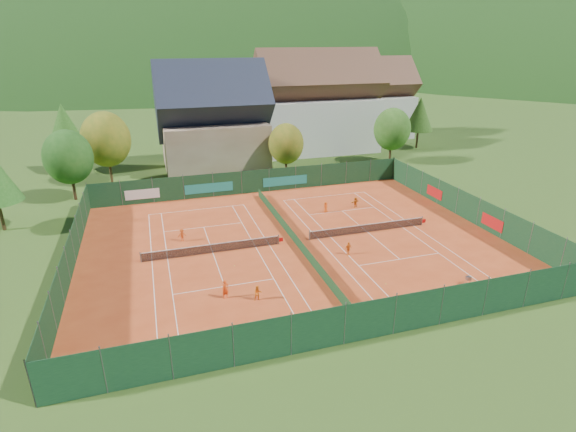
{
  "coord_description": "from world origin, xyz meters",
  "views": [
    {
      "loc": [
        -12.58,
        -38.05,
        18.71
      ],
      "look_at": [
        0.0,
        2.0,
        2.0
      ],
      "focal_mm": 28.0,
      "sensor_mm": 36.0,
      "label": 1
    }
  ],
  "objects_px": {
    "player_left_near": "(225,289)",
    "player_right_far_a": "(326,207)",
    "hotel_block_a": "(317,108)",
    "player_right_near": "(348,248)",
    "player_right_far_b": "(355,202)",
    "hotel_block_b": "(369,103)",
    "player_left_mid": "(258,293)",
    "player_left_far": "(182,235)",
    "chalet": "(213,124)",
    "ball_hopper": "(469,278)"
  },
  "relations": [
    {
      "from": "hotel_block_a",
      "to": "player_right_near",
      "type": "bearing_deg",
      "value": -106.77
    },
    {
      "from": "player_left_mid",
      "to": "player_right_near",
      "type": "distance_m",
      "value": 11.06
    },
    {
      "from": "ball_hopper",
      "to": "player_right_far_b",
      "type": "relative_size",
      "value": 0.64
    },
    {
      "from": "player_right_near",
      "to": "player_right_far_a",
      "type": "height_order",
      "value": "player_right_near"
    },
    {
      "from": "player_left_mid",
      "to": "player_right_far_b",
      "type": "distance_m",
      "value": 22.72
    },
    {
      "from": "hotel_block_b",
      "to": "ball_hopper",
      "type": "xyz_separation_m",
      "value": [
        -19.02,
        -55.97,
        -6.06
      ]
    },
    {
      "from": "player_left_near",
      "to": "player_left_mid",
      "type": "distance_m",
      "value": 2.53
    },
    {
      "from": "hotel_block_b",
      "to": "player_right_near",
      "type": "distance_m",
      "value": 55.06
    },
    {
      "from": "hotel_block_a",
      "to": "player_right_far_a",
      "type": "distance_m",
      "value": 31.75
    },
    {
      "from": "hotel_block_a",
      "to": "hotel_block_b",
      "type": "relative_size",
      "value": 1.25
    },
    {
      "from": "player_left_near",
      "to": "player_right_near",
      "type": "distance_m",
      "value": 12.77
    },
    {
      "from": "player_left_near",
      "to": "player_right_far_a",
      "type": "height_order",
      "value": "player_left_near"
    },
    {
      "from": "player_right_far_a",
      "to": "player_left_near",
      "type": "bearing_deg",
      "value": 23.14
    },
    {
      "from": "hotel_block_a",
      "to": "player_right_far_a",
      "type": "bearing_deg",
      "value": -108.83
    },
    {
      "from": "hotel_block_b",
      "to": "player_left_near",
      "type": "distance_m",
      "value": 64.88
    },
    {
      "from": "hotel_block_b",
      "to": "player_right_far_a",
      "type": "distance_m",
      "value": 44.82
    },
    {
      "from": "ball_hopper",
      "to": "player_right_far_a",
      "type": "height_order",
      "value": "player_right_far_a"
    },
    {
      "from": "player_left_mid",
      "to": "player_right_far_a",
      "type": "bearing_deg",
      "value": 54.96
    },
    {
      "from": "player_left_mid",
      "to": "player_right_far_a",
      "type": "distance_m",
      "value": 19.81
    },
    {
      "from": "player_left_far",
      "to": "player_right_near",
      "type": "bearing_deg",
      "value": 148.46
    },
    {
      "from": "ball_hopper",
      "to": "player_right_far_b",
      "type": "xyz_separation_m",
      "value": [
        -1.03,
        19.04,
        0.07
      ]
    },
    {
      "from": "hotel_block_b",
      "to": "player_left_far",
      "type": "relative_size",
      "value": 13.38
    },
    {
      "from": "hotel_block_a",
      "to": "ball_hopper",
      "type": "distance_m",
      "value": 48.71
    },
    {
      "from": "player_right_far_a",
      "to": "player_right_far_b",
      "type": "bearing_deg",
      "value": 163.27
    },
    {
      "from": "chalet",
      "to": "player_left_far",
      "type": "relative_size",
      "value": 12.54
    },
    {
      "from": "hotel_block_a",
      "to": "player_right_near",
      "type": "distance_m",
      "value": 42.44
    },
    {
      "from": "hotel_block_b",
      "to": "player_left_mid",
      "type": "distance_m",
      "value": 64.46
    },
    {
      "from": "player_right_far_a",
      "to": "player_right_far_b",
      "type": "distance_m",
      "value": 3.99
    },
    {
      "from": "chalet",
      "to": "ball_hopper",
      "type": "xyz_separation_m",
      "value": [
        13.98,
        -41.97,
        -6.07
      ]
    },
    {
      "from": "hotel_block_a",
      "to": "hotel_block_b",
      "type": "xyz_separation_m",
      "value": [
        14.0,
        8.0,
        -0.76
      ]
    },
    {
      "from": "hotel_block_a",
      "to": "ball_hopper",
      "type": "height_order",
      "value": "hotel_block_a"
    },
    {
      "from": "player_left_mid",
      "to": "player_left_far",
      "type": "height_order",
      "value": "player_left_far"
    },
    {
      "from": "hotel_block_a",
      "to": "player_right_near",
      "type": "height_order",
      "value": "hotel_block_a"
    },
    {
      "from": "hotel_block_b",
      "to": "player_left_far",
      "type": "distance_m",
      "value": 57.5
    },
    {
      "from": "chalet",
      "to": "player_left_mid",
      "type": "xyz_separation_m",
      "value": [
        -2.93,
        -39.18,
        -5.99
      ]
    },
    {
      "from": "chalet",
      "to": "player_right_near",
      "type": "xyz_separation_m",
      "value": [
        6.91,
        -34.12,
        -5.98
      ]
    },
    {
      "from": "player_right_near",
      "to": "player_left_far",
      "type": "bearing_deg",
      "value": 135.99
    },
    {
      "from": "chalet",
      "to": "player_right_near",
      "type": "bearing_deg",
      "value": -78.55
    },
    {
      "from": "hotel_block_a",
      "to": "player_left_far",
      "type": "xyz_separation_m",
      "value": [
        -26.46,
        -32.42,
        -6.74
      ]
    },
    {
      "from": "hotel_block_b",
      "to": "player_left_near",
      "type": "xyz_separation_m",
      "value": [
        -38.22,
        -52.11,
        -5.84
      ]
    },
    {
      "from": "hotel_block_a",
      "to": "player_left_far",
      "type": "relative_size",
      "value": 16.73
    },
    {
      "from": "hotel_block_b",
      "to": "player_right_far_a",
      "type": "bearing_deg",
      "value": -122.73
    },
    {
      "from": "player_left_mid",
      "to": "player_left_far",
      "type": "distance_m",
      "value": 13.55
    },
    {
      "from": "ball_hopper",
      "to": "player_left_mid",
      "type": "xyz_separation_m",
      "value": [
        -16.91,
        2.79,
        0.08
      ]
    },
    {
      "from": "hotel_block_a",
      "to": "player_left_near",
      "type": "relative_size",
      "value": 13.9
    },
    {
      "from": "player_left_mid",
      "to": "chalet",
      "type": "bearing_deg",
      "value": 87.67
    },
    {
      "from": "chalet",
      "to": "player_left_far",
      "type": "height_order",
      "value": "chalet"
    },
    {
      "from": "ball_hopper",
      "to": "player_right_far_b",
      "type": "distance_m",
      "value": 19.07
    },
    {
      "from": "player_left_far",
      "to": "player_right_near",
      "type": "relative_size",
      "value": 1.01
    },
    {
      "from": "player_left_far",
      "to": "hotel_block_a",
      "type": "bearing_deg",
      "value": -132.59
    }
  ]
}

